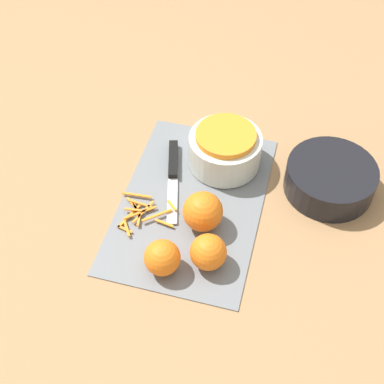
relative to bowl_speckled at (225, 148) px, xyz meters
name	(u,v)px	position (x,y,z in m)	size (l,w,h in m)	color
ground_plane	(192,203)	(0.13, -0.04, -0.05)	(4.00, 4.00, 0.00)	#9E754C
cutting_board	(192,202)	(0.13, -0.04, -0.05)	(0.46, 0.30, 0.01)	slate
bowl_speckled	(225,148)	(0.00, 0.00, 0.00)	(0.16, 0.16, 0.09)	silver
bowl_dark	(330,179)	(0.01, 0.24, -0.02)	(0.19, 0.19, 0.07)	black
knife	(173,167)	(0.05, -0.11, -0.04)	(0.23, 0.08, 0.02)	black
orange_left	(208,252)	(0.27, 0.03, -0.01)	(0.07, 0.07, 0.07)	orange
orange_right	(203,212)	(0.18, 0.00, 0.00)	(0.08, 0.08, 0.08)	orange
orange_back	(162,258)	(0.31, -0.05, -0.01)	(0.07, 0.07, 0.07)	orange
peel_pile	(141,212)	(0.19, -0.14, -0.04)	(0.11, 0.13, 0.01)	orange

